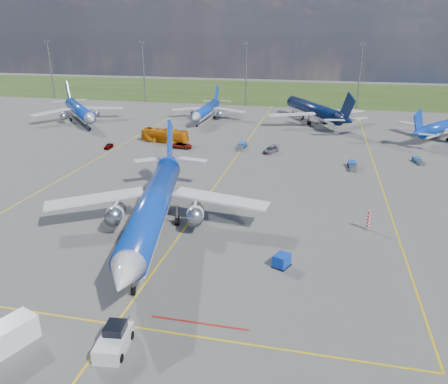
% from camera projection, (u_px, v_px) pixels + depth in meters
% --- Properties ---
extents(ground, '(400.00, 400.00, 0.00)m').
position_uv_depth(ground, '(179.00, 236.00, 61.25)').
color(ground, '#50504E').
rests_on(ground, ground).
extents(grass_strip, '(400.00, 80.00, 0.01)m').
position_uv_depth(grass_strip, '(282.00, 92.00, 198.17)').
color(grass_strip, '#2D4719').
rests_on(grass_strip, ground).
extents(taxiway_lines, '(60.25, 160.00, 0.02)m').
position_uv_depth(taxiway_lines, '(224.00, 175.00, 86.50)').
color(taxiway_lines, gold).
rests_on(taxiway_lines, ground).
extents(floodlight_masts, '(202.20, 0.50, 22.70)m').
position_uv_depth(floodlight_masts, '(301.00, 72.00, 155.17)').
color(floodlight_masts, slate).
rests_on(floodlight_masts, ground).
extents(warning_post, '(0.50, 0.50, 3.00)m').
position_uv_depth(warning_post, '(369.00, 220.00, 62.69)').
color(warning_post, red).
rests_on(warning_post, ground).
extents(bg_jet_nw, '(48.94, 49.86, 10.41)m').
position_uv_depth(bg_jet_nw, '(81.00, 122.00, 135.17)').
color(bg_jet_nw, '#0D3AB7').
rests_on(bg_jet_nw, ground).
extents(bg_jet_nnw, '(26.19, 34.22, 8.91)m').
position_uv_depth(bg_jet_nnw, '(207.00, 120.00, 138.74)').
color(bg_jet_nnw, '#0D3AB7').
rests_on(bg_jet_nnw, ground).
extents(bg_jet_n, '(50.03, 54.12, 11.40)m').
position_uv_depth(bg_jet_n, '(313.00, 123.00, 134.47)').
color(bg_jet_n, '#07153A').
rests_on(bg_jet_n, ground).
extents(bg_jet_ne, '(42.53, 44.01, 9.17)m').
position_uv_depth(bg_jet_ne, '(444.00, 138.00, 115.63)').
color(bg_jet_ne, '#0D3AB7').
rests_on(bg_jet_ne, ground).
extents(main_airliner, '(43.94, 52.31, 12.03)m').
position_uv_depth(main_airliner, '(155.00, 233.00, 62.12)').
color(main_airliner, '#0D3AB7').
rests_on(main_airliner, ground).
extents(pushback_tug, '(2.88, 6.54, 2.18)m').
position_uv_depth(pushback_tug, '(114.00, 340.00, 39.54)').
color(pushback_tug, silver).
rests_on(pushback_tug, ground).
extents(uld_container, '(2.22, 2.42, 1.57)m').
position_uv_depth(uld_container, '(282.00, 260.00, 53.23)').
color(uld_container, '#0E3BC5').
rests_on(uld_container, ground).
extents(service_van, '(4.17, 5.96, 2.41)m').
position_uv_depth(service_van, '(5.00, 337.00, 39.44)').
color(service_van, white).
rests_on(service_van, ground).
extents(apron_bus, '(12.63, 4.97, 3.43)m').
position_uv_depth(apron_bus, '(165.00, 136.00, 110.75)').
color(apron_bus, orange).
rests_on(apron_bus, ground).
extents(service_car_a, '(1.70, 3.61, 1.19)m').
position_uv_depth(service_car_a, '(109.00, 146.00, 105.42)').
color(service_car_a, '#999999').
rests_on(service_car_a, ground).
extents(service_car_b, '(5.06, 2.60, 1.36)m').
position_uv_depth(service_car_b, '(182.00, 146.00, 105.42)').
color(service_car_b, '#999999').
rests_on(service_car_b, ground).
extents(service_car_c, '(3.84, 5.54, 1.49)m').
position_uv_depth(service_car_c, '(271.00, 150.00, 101.77)').
color(service_car_c, '#999999').
rests_on(service_car_c, ground).
extents(baggage_tug_w, '(1.59, 5.39, 1.20)m').
position_uv_depth(baggage_tug_w, '(352.00, 166.00, 90.49)').
color(baggage_tug_w, '#1A4AA1').
rests_on(baggage_tug_w, ground).
extents(baggage_tug_c, '(1.76, 5.62, 1.25)m').
position_uv_depth(baggage_tug_c, '(241.00, 146.00, 105.44)').
color(baggage_tug_c, '#1C57AA').
rests_on(baggage_tug_c, ground).
extents(baggage_tug_e, '(1.96, 4.39, 0.95)m').
position_uv_depth(baggage_tug_e, '(418.00, 161.00, 94.13)').
color(baggage_tug_e, '#184C92').
rests_on(baggage_tug_e, ground).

